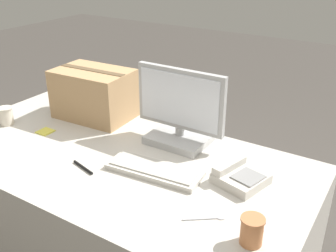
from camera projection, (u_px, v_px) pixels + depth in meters
office_desk at (117, 219)px, 1.96m from camera, size 1.80×0.90×0.73m
monitor at (180, 114)px, 1.86m from camera, size 0.45×0.24×0.37m
keyboard at (154, 170)px, 1.66m from camera, size 0.42×0.19×0.03m
desk_phone at (240, 177)px, 1.59m from camera, size 0.22×0.22×0.07m
paper_cup_left at (6, 116)px, 2.08m from camera, size 0.08×0.08×0.10m
paper_cup_right at (252, 231)px, 1.26m from camera, size 0.08×0.08×0.10m
spoon at (210, 218)px, 1.39m from camera, size 0.13×0.10×0.00m
cardboard_box at (94, 94)px, 2.14m from camera, size 0.43×0.30×0.27m
pen_marker at (83, 167)px, 1.69m from camera, size 0.14×0.05×0.01m
sticky_note_pad at (45, 132)px, 2.01m from camera, size 0.07×0.07×0.01m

